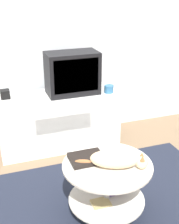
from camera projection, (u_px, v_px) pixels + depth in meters
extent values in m
plane|color=#7F664C|center=(112.00, 205.00, 2.55)|extent=(12.00, 12.00, 0.00)
cube|color=silver|center=(61.00, 20.00, 3.25)|extent=(8.00, 0.05, 2.60)
cube|color=#1E2333|center=(112.00, 204.00, 2.54)|extent=(2.02, 1.43, 0.02)
cube|color=silver|center=(59.00, 121.00, 3.34)|extent=(1.27, 0.44, 0.60)
cube|color=silver|center=(64.00, 124.00, 3.13)|extent=(0.57, 0.01, 0.17)
cube|color=black|center=(72.00, 73.00, 3.18)|extent=(0.53, 0.29, 0.43)
cube|color=black|center=(76.00, 76.00, 3.05)|extent=(0.46, 0.01, 0.34)
cube|color=black|center=(5.00, 94.00, 3.10)|extent=(0.09, 0.09, 0.09)
cylinder|color=teal|center=(109.00, 89.00, 3.26)|extent=(0.10, 0.10, 0.08)
cylinder|color=#B2B2B7|center=(106.00, 210.00, 2.45)|extent=(0.28, 0.28, 0.01)
cylinder|color=#B7B7BC|center=(107.00, 189.00, 2.37)|extent=(0.04, 0.04, 0.42)
cylinder|color=beige|center=(107.00, 199.00, 2.41)|extent=(0.59, 0.59, 0.01)
cylinder|color=beige|center=(107.00, 165.00, 2.29)|extent=(0.67, 0.67, 0.02)
cube|color=#51387A|center=(112.00, 189.00, 2.48)|extent=(0.16, 0.13, 0.04)
cube|color=tan|center=(101.00, 203.00, 2.35)|extent=(0.14, 0.11, 0.01)
cube|color=black|center=(87.00, 158.00, 2.32)|extent=(0.25, 0.19, 0.04)
ellipsoid|color=beige|center=(114.00, 159.00, 2.22)|extent=(0.38, 0.28, 0.13)
sphere|color=beige|center=(142.00, 163.00, 2.22)|extent=(0.09, 0.09, 0.09)
cone|color=#996038|center=(142.00, 155.00, 2.22)|extent=(0.04, 0.04, 0.04)
cone|color=#996038|center=(143.00, 158.00, 2.17)|extent=(0.04, 0.04, 0.04)
ellipsoid|color=#996038|center=(84.00, 162.00, 2.25)|extent=(0.14, 0.09, 0.05)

